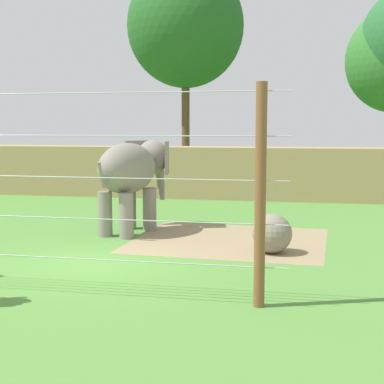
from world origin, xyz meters
TOP-DOWN VIEW (x-y plane):
  - ground_plane at (0.00, 0.00)m, footprint 120.00×120.00m
  - dirt_patch at (2.74, 3.27)m, footprint 5.44×4.97m
  - embankment_wall at (0.00, 12.37)m, footprint 36.00×1.80m
  - elephant at (-0.23, 3.95)m, footprint 1.91×3.56m
  - enrichment_ball at (3.96, 1.91)m, footprint 0.98×0.98m
  - cable_fence at (0.00, -2.28)m, footprint 8.92×0.19m
  - tree_behind_wall at (-1.69, 18.57)m, footprint 6.28×6.28m

SIDE VIEW (x-z plane):
  - ground_plane at x=0.00m, z-range 0.00..0.00m
  - dirt_patch at x=2.74m, z-range 0.00..0.01m
  - enrichment_ball at x=3.96m, z-range 0.00..0.98m
  - embankment_wall at x=0.00m, z-range 0.00..2.22m
  - elephant at x=-0.23m, z-range 0.44..3.13m
  - cable_fence at x=0.00m, z-range 0.02..3.87m
  - tree_behind_wall at x=-1.69m, z-range 2.57..14.34m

